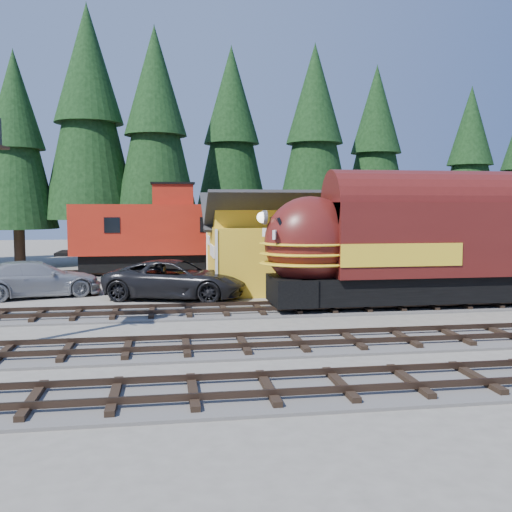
{
  "coord_description": "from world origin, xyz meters",
  "views": [
    {
      "loc": [
        -8.38,
        -19.65,
        4.49
      ],
      "look_at": [
        -4.63,
        4.0,
        2.39
      ],
      "focal_mm": 40.0,
      "sensor_mm": 36.0,
      "label": 1
    }
  ],
  "objects": [
    {
      "name": "pickup_truck_b",
      "position": [
        -14.75,
        9.68,
        0.9
      ],
      "size": [
        6.63,
        4.16,
        1.79
      ],
      "primitive_type": "imported",
      "rotation": [
        0.0,
        0.0,
        1.86
      ],
      "color": "#9A9CA1",
      "rests_on": "ground"
    },
    {
      "name": "ground",
      "position": [
        0.0,
        0.0,
        0.0
      ],
      "size": [
        120.0,
        120.0,
        0.0
      ],
      "primitive_type": "plane",
      "color": "#6B665B",
      "rests_on": "ground"
    },
    {
      "name": "depot",
      "position": [
        -0.0,
        10.5,
        2.96
      ],
      "size": [
        12.8,
        7.0,
        5.3
      ],
      "color": "gold",
      "rests_on": "ground"
    },
    {
      "name": "conifer_backdrop",
      "position": [
        3.32,
        24.47,
        10.27
      ],
      "size": [
        79.59,
        22.37,
        17.13
      ],
      "color": "black",
      "rests_on": "ground"
    },
    {
      "name": "caboose",
      "position": [
        -8.92,
        18.0,
        2.74
      ],
      "size": [
        10.7,
        3.1,
        5.56
      ],
      "color": "black",
      "rests_on": "ground"
    },
    {
      "name": "track_spur",
      "position": [
        -10.0,
        18.0,
        0.06
      ],
      "size": [
        32.0,
        3.2,
        0.33
      ],
      "color": "#4C4947",
      "rests_on": "ground"
    },
    {
      "name": "locomotive",
      "position": [
        3.65,
        4.0,
        2.66
      ],
      "size": [
        16.86,
        3.35,
        4.58
      ],
      "color": "black",
      "rests_on": "ground"
    },
    {
      "name": "pickup_truck_a",
      "position": [
        -7.93,
        8.14,
        0.95
      ],
      "size": [
        7.41,
        4.92,
        1.89
      ],
      "primitive_type": "imported",
      "rotation": [
        0.0,
        0.0,
        1.29
      ],
      "color": "black",
      "rests_on": "ground"
    }
  ]
}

